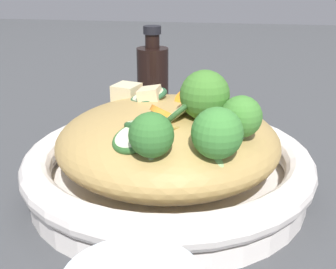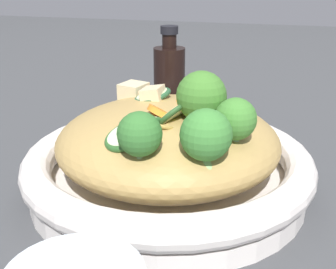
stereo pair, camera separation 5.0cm
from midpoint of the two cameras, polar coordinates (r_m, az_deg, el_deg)
name	(u,v)px [view 1 (the left image)]	position (r m, az deg, el deg)	size (l,w,h in m)	color
ground_plane	(168,192)	(0.53, -2.72, -7.23)	(3.00, 3.00, 0.00)	#3E4042
serving_bowl	(168,170)	(0.52, -2.78, -4.47)	(0.32, 0.32, 0.05)	white
noodle_heap	(168,141)	(0.50, -2.85, -0.92)	(0.24, 0.24, 0.09)	#AD8B4E
broccoli_florets	(206,117)	(0.42, 1.45, 2.09)	(0.12, 0.12, 0.08)	#97BE73
carrot_coins	(179,106)	(0.49, -1.46, 3.57)	(0.12, 0.14, 0.03)	orange
zucchini_slices	(151,117)	(0.46, -5.19, 2.14)	(0.09, 0.17, 0.04)	beige
chicken_chunks	(134,95)	(0.55, -6.83, 4.90)	(0.07, 0.07, 0.03)	beige
soy_sauce_bottle	(153,83)	(0.74, -3.86, 6.42)	(0.05, 0.05, 0.15)	black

